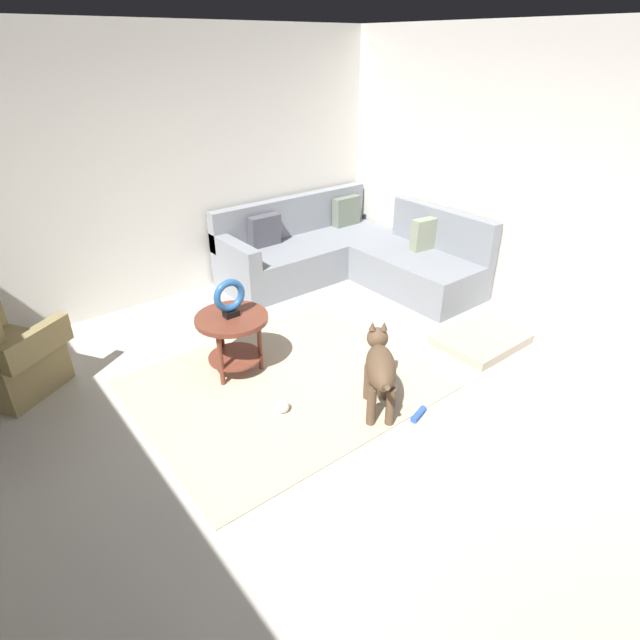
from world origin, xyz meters
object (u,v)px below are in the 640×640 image
dog_bed_mat (482,340)px  dog_toy_rope (418,414)px  dog (380,367)px  sectional_couch (348,256)px  torus_sculpture (230,297)px  armchair (3,359)px  side_table (233,329)px  dog_toy_ball (282,406)px

dog_bed_mat → dog_toy_rope: (-1.27, -0.36, -0.02)m
dog → sectional_couch: bearing=93.2°
torus_sculpture → dog: (0.61, -1.12, -0.33)m
dog_bed_mat → dog: 1.48m
armchair → torus_sculpture: armchair is taller
side_table → dog_toy_rope: 1.64m
dog_toy_ball → dog_toy_rope: (0.78, -0.69, -0.03)m
armchair → dog_bed_mat: 4.09m
sectional_couch → dog: 2.48m
side_table → torus_sculpture: (0.00, -0.00, 0.29)m
side_table → armchair: bearing=151.2°
dog → dog_toy_rope: dog is taller
torus_sculpture → dog_toy_ball: (-0.01, -0.71, -0.66)m
side_table → dog_toy_rope: side_table is taller
armchair → torus_sculpture: bearing=29.1°
dog → dog_bed_mat: bearing=42.1°
dog → dog_toy_ball: 0.81m
sectional_couch → torus_sculpture: 2.28m
sectional_couch → side_table: size_ratio=3.75×
dog_toy_ball → dog_bed_mat: bearing=-9.1°
side_table → dog_toy_rope: bearing=-61.0°
sectional_couch → dog_toy_ball: sectional_couch is taller
sectional_couch → dog: sectional_couch is taller
dog → dog_toy_ball: bearing=-174.9°
sectional_couch → dog: bearing=-125.7°
dog_toy_rope → side_table: bearing=119.0°
torus_sculpture → dog_toy_rope: torus_sculpture is taller
dog_bed_mat → dog_toy_rope: 1.32m
dog_toy_ball → side_table: bearing=89.6°
armchair → side_table: bearing=29.1°
side_table → dog_toy_ball: 0.79m
sectional_couch → armchair: bearing=-179.4°
torus_sculpture → dog: torus_sculpture is taller
torus_sculpture → sectional_couch: bearing=23.6°
torus_sculpture → dog_toy_ball: 0.96m
torus_sculpture → dog_toy_rope: bearing=-61.0°
dog → dog_toy_ball: dog is taller
dog → dog_toy_ball: (-0.61, 0.41, -0.32)m
armchair → dog_bed_mat: bearing=30.2°
dog_bed_mat → dog: bearing=-176.7°
side_table → dog: size_ratio=0.87×
sectional_couch → dog_bed_mat: 1.95m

